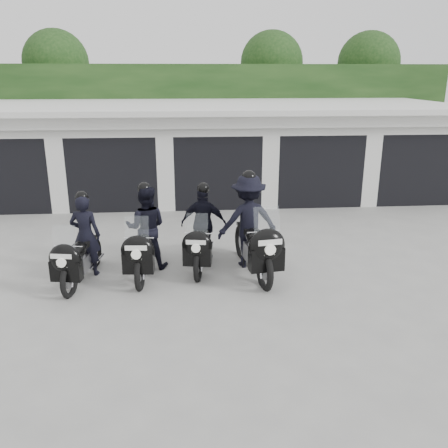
{
  "coord_description": "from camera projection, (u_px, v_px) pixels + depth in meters",
  "views": [
    {
      "loc": [
        -0.93,
        -8.31,
        3.94
      ],
      "look_at": [
        -0.21,
        0.74,
        1.05
      ],
      "focal_mm": 38.0,
      "sensor_mm": 36.0,
      "label": 1
    }
  ],
  "objects": [
    {
      "name": "police_bike_c",
      "position": [
        203.0,
        230.0,
        10.05
      ],
      "size": [
        1.07,
        2.07,
        1.82
      ],
      "rotation": [
        0.0,
        0.0,
        -0.16
      ],
      "color": "black",
      "rests_on": "ground"
    },
    {
      "name": "ground",
      "position": [
        238.0,
        287.0,
        9.16
      ],
      "size": [
        80.0,
        80.0,
        0.0
      ],
      "primitive_type": "plane",
      "color": "#979691",
      "rests_on": "ground"
    },
    {
      "name": "garage_block",
      "position": [
        213.0,
        150.0,
        16.38
      ],
      "size": [
        16.4,
        6.8,
        2.96
      ],
      "color": "silver",
      "rests_on": "ground"
    },
    {
      "name": "police_bike_b",
      "position": [
        145.0,
        234.0,
        9.69
      ],
      "size": [
        0.9,
        2.19,
        1.9
      ],
      "rotation": [
        0.0,
        0.0,
        -0.07
      ],
      "color": "black",
      "rests_on": "ground"
    },
    {
      "name": "background_vegetation",
      "position": [
        215.0,
        101.0,
        20.61
      ],
      "size": [
        20.0,
        3.9,
        5.8
      ],
      "color": "#163413",
      "rests_on": "ground"
    },
    {
      "name": "police_bike_a",
      "position": [
        81.0,
        246.0,
        9.27
      ],
      "size": [
        0.82,
        2.07,
        1.81
      ],
      "rotation": [
        0.0,
        0.0,
        -0.16
      ],
      "color": "black",
      "rests_on": "ground"
    },
    {
      "name": "police_bike_d",
      "position": [
        251.0,
        227.0,
        9.77
      ],
      "size": [
        1.37,
        2.44,
        2.13
      ],
      "rotation": [
        0.0,
        0.0,
        0.16
      ],
      "color": "black",
      "rests_on": "ground"
    }
  ]
}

